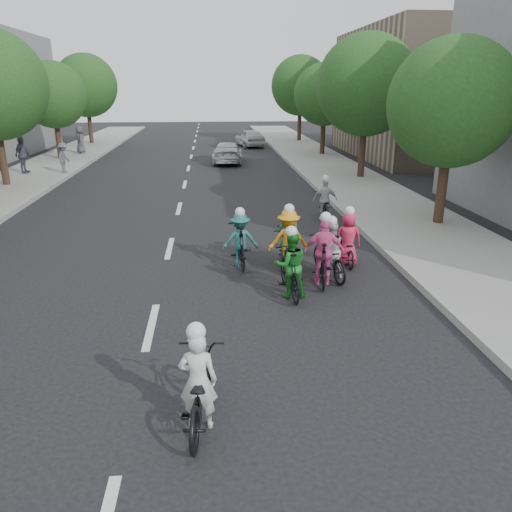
{
  "coord_description": "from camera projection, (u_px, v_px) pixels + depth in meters",
  "views": [
    {
      "loc": [
        1.25,
        -8.97,
        4.47
      ],
      "look_at": [
        2.17,
        1.16,
        1.0
      ],
      "focal_mm": 35.0,
      "sensor_mm": 36.0,
      "label": 1
    }
  ],
  "objects": [
    {
      "name": "ground",
      "position": [
        151.0,
        326.0,
        9.79
      ],
      "size": [
        120.0,
        120.0,
        0.0
      ],
      "primitive_type": "plane",
      "color": "black",
      "rests_on": "ground"
    },
    {
      "name": "curb_left",
      "position": [
        16.0,
        210.0,
        18.66
      ],
      "size": [
        0.18,
        80.0,
        0.18
      ],
      "primitive_type": "cube",
      "color": "#999993",
      "rests_on": "ground"
    },
    {
      "name": "sidewalk_right",
      "position": [
        381.0,
        202.0,
        19.88
      ],
      "size": [
        4.0,
        80.0,
        0.15
      ],
      "primitive_type": "cube",
      "color": "gray",
      "rests_on": "ground"
    },
    {
      "name": "curb_right",
      "position": [
        333.0,
        203.0,
        19.7
      ],
      "size": [
        0.18,
        80.0,
        0.18
      ],
      "primitive_type": "cube",
      "color": "#999993",
      "rests_on": "ground"
    },
    {
      "name": "bldg_se",
      "position": [
        435.0,
        94.0,
        32.5
      ],
      "size": [
        10.0,
        14.0,
        8.0
      ],
      "primitive_type": "cube",
      "color": "gray",
      "rests_on": "ground"
    },
    {
      "name": "tree_l_4",
      "position": [
        53.0,
        95.0,
        30.42
      ],
      "size": [
        4.0,
        4.0,
        5.97
      ],
      "color": "black",
      "rests_on": "ground"
    },
    {
      "name": "tree_l_5",
      "position": [
        86.0,
        86.0,
        38.72
      ],
      "size": [
        4.8,
        4.8,
        6.93
      ],
      "color": "black",
      "rests_on": "ground"
    },
    {
      "name": "tree_r_0",
      "position": [
        452.0,
        103.0,
        15.49
      ],
      "size": [
        4.0,
        4.0,
        5.97
      ],
      "color": "black",
      "rests_on": "ground"
    },
    {
      "name": "tree_r_1",
      "position": [
        367.0,
        85.0,
        23.79
      ],
      "size": [
        4.8,
        4.8,
        6.93
      ],
      "color": "black",
      "rests_on": "ground"
    },
    {
      "name": "tree_r_2",
      "position": [
        324.0,
        94.0,
        32.45
      ],
      "size": [
        4.0,
        4.0,
        5.97
      ],
      "color": "black",
      "rests_on": "ground"
    },
    {
      "name": "tree_r_3",
      "position": [
        300.0,
        86.0,
        40.76
      ],
      "size": [
        4.8,
        4.8,
        6.93
      ],
      "color": "black",
      "rests_on": "ground"
    },
    {
      "name": "cyclist_0",
      "position": [
        199.0,
        389.0,
        6.83
      ],
      "size": [
        0.83,
        1.92,
        1.58
      ],
      "rotation": [
        0.0,
        0.0,
        3.04
      ],
      "color": "black",
      "rests_on": "ground"
    },
    {
      "name": "cyclist_1",
      "position": [
        290.0,
        269.0,
        11.05
      ],
      "size": [
        0.76,
        1.85,
        1.63
      ],
      "rotation": [
        0.0,
        0.0,
        3.21
      ],
      "color": "black",
      "rests_on": "ground"
    },
    {
      "name": "cyclist_2",
      "position": [
        288.0,
        245.0,
        12.69
      ],
      "size": [
        1.03,
        1.72,
        1.72
      ],
      "rotation": [
        0.0,
        0.0,
        3.17
      ],
      "color": "black",
      "rests_on": "ground"
    },
    {
      "name": "cyclist_3",
      "position": [
        323.0,
        257.0,
        11.75
      ],
      "size": [
        1.0,
        1.84,
        1.76
      ],
      "rotation": [
        0.0,
        0.0,
        2.97
      ],
      "color": "black",
      "rests_on": "ground"
    },
    {
      "name": "cyclist_4",
      "position": [
        347.0,
        244.0,
        13.07
      ],
      "size": [
        0.71,
        1.53,
        1.58
      ],
      "rotation": [
        0.0,
        0.0,
        3.11
      ],
      "color": "black",
      "rests_on": "ground"
    },
    {
      "name": "cyclist_5",
      "position": [
        288.0,
        242.0,
        13.09
      ],
      "size": [
        0.55,
        1.69,
        1.64
      ],
      "rotation": [
        0.0,
        0.0,
        3.16
      ],
      "color": "black",
      "rests_on": "ground"
    },
    {
      "name": "cyclist_6",
      "position": [
        329.0,
        255.0,
        12.16
      ],
      "size": [
        0.99,
        1.94,
        1.57
      ],
      "rotation": [
        0.0,
        0.0,
        3.33
      ],
      "color": "black",
      "rests_on": "ground"
    },
    {
      "name": "cyclist_7",
      "position": [
        240.0,
        242.0,
        12.95
      ],
      "size": [
        0.94,
        1.89,
        1.57
      ],
      "rotation": [
        0.0,
        0.0,
        3.19
      ],
      "color": "black",
      "rests_on": "ground"
    },
    {
      "name": "cyclist_8",
      "position": [
        324.0,
        204.0,
        17.47
      ],
      "size": [
        0.87,
        1.8,
        1.59
      ],
      "rotation": [
        0.0,
        0.0,
        3.06
      ],
      "color": "black",
      "rests_on": "ground"
    },
    {
      "name": "follow_car_lead",
      "position": [
        227.0,
        153.0,
        30.5
      ],
      "size": [
        1.97,
        4.39,
        1.25
      ],
      "primitive_type": "imported",
      "rotation": [
        0.0,
        0.0,
        3.09
      ],
      "color": "silver",
      "rests_on": "ground"
    },
    {
      "name": "follow_car_trail",
      "position": [
        250.0,
        138.0,
        38.75
      ],
      "size": [
        2.38,
        4.21,
        1.35
      ],
      "primitive_type": "imported",
      "rotation": [
        0.0,
        0.0,
        3.35
      ],
      "color": "silver",
      "rests_on": "ground"
    },
    {
      "name": "spectator_0",
      "position": [
        64.0,
        158.0,
        26.06
      ],
      "size": [
        0.71,
        1.07,
        1.55
      ],
      "primitive_type": "imported",
      "rotation": [
        0.0,
        0.0,
        1.43
      ],
      "color": "#555663",
      "rests_on": "sidewalk_left"
    },
    {
      "name": "spectator_1",
      "position": [
        22.0,
        155.0,
        25.84
      ],
      "size": [
        0.69,
        1.18,
        1.89
      ],
      "primitive_type": "imported",
      "rotation": [
        0.0,
        0.0,
        1.36
      ],
      "color": "#545563",
      "rests_on": "sidewalk_left"
    },
    {
      "name": "spectator_2",
      "position": [
        80.0,
        140.0,
        33.64
      ],
      "size": [
        0.78,
        0.99,
        1.77
      ],
      "primitive_type": "imported",
      "rotation": [
        0.0,
        0.0,
        1.85
      ],
      "color": "#4F4D5A",
      "rests_on": "sidewalk_left"
    }
  ]
}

